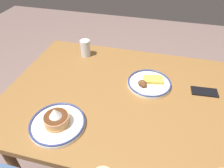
# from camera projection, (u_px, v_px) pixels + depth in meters

# --- Properties ---
(ground_plane) EXTENTS (6.00, 6.00, 0.00)m
(ground_plane) POSITION_uv_depth(u_px,v_px,m) (119.00, 163.00, 1.64)
(ground_plane) COLOR #705954
(dining_table) EXTENTS (1.31, 0.97, 0.75)m
(dining_table) POSITION_uv_depth(u_px,v_px,m) (122.00, 103.00, 1.21)
(dining_table) COLOR brown
(dining_table) RESTS_ON ground_plane
(plate_near_main) EXTENTS (0.26, 0.26, 0.05)m
(plate_near_main) POSITION_uv_depth(u_px,v_px,m) (149.00, 83.00, 1.21)
(plate_near_main) COLOR silver
(plate_near_main) RESTS_ON dining_table
(plate_center_pancakes) EXTENTS (0.27, 0.27, 0.11)m
(plate_center_pancakes) POSITION_uv_depth(u_px,v_px,m) (57.00, 122.00, 0.97)
(plate_center_pancakes) COLOR white
(plate_center_pancakes) RESTS_ON dining_table
(drinking_glass) EXTENTS (0.07, 0.07, 0.12)m
(drinking_glass) POSITION_uv_depth(u_px,v_px,m) (85.00, 49.00, 1.45)
(drinking_glass) COLOR silver
(drinking_glass) RESTS_ON dining_table
(cell_phone) EXTENTS (0.15, 0.08, 0.01)m
(cell_phone) POSITION_uv_depth(u_px,v_px,m) (204.00, 92.00, 1.17)
(cell_phone) COLOR black
(cell_phone) RESTS_ON dining_table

